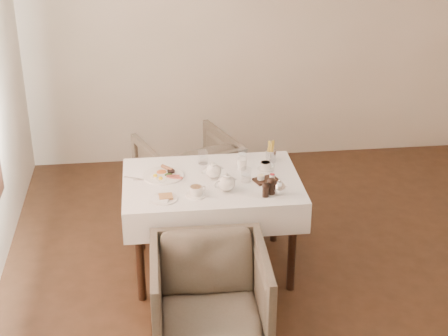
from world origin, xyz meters
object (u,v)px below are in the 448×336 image
Objects in this scene: armchair_near at (210,298)px; armchair_far at (188,175)px; table at (212,194)px; teapot_centre at (213,170)px; breakfast_plate at (164,175)px.

armchair_near is 0.98× the size of armchair_far.
teapot_centre reaches higher than table.
table reaches higher than armchair_far.
teapot_centre reaches higher than armchair_near.
armchair_near is at bearing 69.50° from armchair_far.
table is 0.91m from armchair_near.
table is at bearing -129.30° from teapot_centre.
table is at bearing 84.32° from armchair_near.
teapot_centre is at bearing 83.56° from armchair_near.
breakfast_plate is (-0.34, 0.10, 0.13)m from table.
breakfast_plate is (-0.24, 0.96, 0.42)m from armchair_near.
armchair_far is 1.02m from teapot_centre.
teapot_centre reaches higher than breakfast_plate.
armchair_near is at bearing -110.63° from teapot_centre.
breakfast_plate is 0.37m from teapot_centre.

